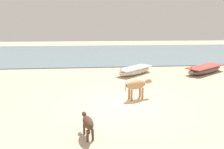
% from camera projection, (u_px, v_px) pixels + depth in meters
% --- Properties ---
extents(ground, '(80.00, 80.00, 0.00)m').
position_uv_depth(ground, '(121.00, 104.00, 8.67)').
color(ground, beige).
extents(sea_water, '(60.00, 20.00, 0.08)m').
position_uv_depth(sea_water, '(103.00, 52.00, 26.07)').
color(sea_water, slate).
rests_on(sea_water, ground).
extents(fishing_boat_0, '(3.28, 2.98, 0.71)m').
position_uv_depth(fishing_boat_0, '(135.00, 70.00, 14.12)').
color(fishing_boat_0, beige).
rests_on(fishing_boat_0, ground).
extents(fishing_boat_2, '(4.18, 3.18, 0.74)m').
position_uv_depth(fishing_boat_2, '(205.00, 69.00, 14.48)').
color(fishing_boat_2, '#5B5651').
rests_on(fishing_boat_2, ground).
extents(cow_adult_tan, '(1.44, 0.79, 0.96)m').
position_uv_depth(cow_adult_tan, '(137.00, 85.00, 9.14)').
color(cow_adult_tan, tan).
rests_on(cow_adult_tan, ground).
extents(calf_near_dark, '(0.50, 1.02, 0.68)m').
position_uv_depth(calf_near_dark, '(88.00, 123.00, 5.96)').
color(calf_near_dark, '#4C3323').
rests_on(calf_near_dark, ground).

